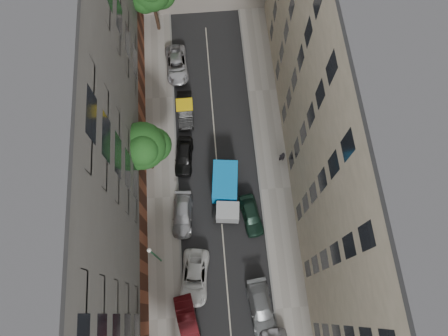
{
  "coord_description": "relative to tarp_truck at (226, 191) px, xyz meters",
  "views": [
    {
      "loc": [
        -0.46,
        -11.11,
        37.21
      ],
      "look_at": [
        0.49,
        0.37,
        6.0
      ],
      "focal_mm": 32.0,
      "sensor_mm": 36.0,
      "label": 1
    }
  ],
  "objects": [
    {
      "name": "ground",
      "position": [
        -0.6,
        0.27,
        -1.42
      ],
      "size": [
        120.0,
        120.0,
        0.0
      ],
      "primitive_type": "plane",
      "color": "#4C4C49",
      "rests_on": "ground"
    },
    {
      "name": "road_surface",
      "position": [
        -0.6,
        0.27,
        -1.41
      ],
      "size": [
        8.0,
        44.0,
        0.02
      ],
      "primitive_type": "cube",
      "color": "black",
      "rests_on": "ground"
    },
    {
      "name": "sidewalk_left",
      "position": [
        -6.1,
        0.27,
        -1.35
      ],
      "size": [
        3.0,
        44.0,
        0.15
      ],
      "primitive_type": "cube",
      "color": "gray",
      "rests_on": "ground"
    },
    {
      "name": "sidewalk_right",
      "position": [
        4.9,
        0.27,
        -1.35
      ],
      "size": [
        3.0,
        44.0,
        0.15
      ],
      "primitive_type": "cube",
      "color": "gray",
      "rests_on": "ground"
    },
    {
      "name": "building_left",
      "position": [
        -11.6,
        0.27,
        8.58
      ],
      "size": [
        8.0,
        44.0,
        20.0
      ],
      "primitive_type": "cube",
      "color": "#53514D",
      "rests_on": "ground"
    },
    {
      "name": "building_right",
      "position": [
        10.4,
        0.27,
        8.58
      ],
      "size": [
        8.0,
        44.0,
        20.0
      ],
      "primitive_type": "cube",
      "color": "#BDAC93",
      "rests_on": "ground"
    },
    {
      "name": "tarp_truck",
      "position": [
        0.0,
        0.0,
        0.0
      ],
      "size": [
        2.8,
        5.82,
        2.59
      ],
      "rotation": [
        0.0,
        0.0,
        -0.11
      ],
      "color": "black",
      "rests_on": "ground"
    },
    {
      "name": "car_left_1",
      "position": [
        -4.2,
        -11.13,
        -0.69
      ],
      "size": [
        2.32,
        4.69,
        1.48
      ],
      "primitive_type": "imported",
      "rotation": [
        0.0,
        0.0,
        0.17
      ],
      "color": "#4E0F14",
      "rests_on": "ground"
    },
    {
      "name": "car_left_2",
      "position": [
        -3.4,
        -7.53,
        -0.72
      ],
      "size": [
        3.0,
        5.33,
        1.41
      ],
      "primitive_type": "imported",
      "rotation": [
        0.0,
        0.0,
        -0.14
      ],
      "color": "silver",
      "rests_on": "ground"
    },
    {
      "name": "car_left_3",
      "position": [
        -4.2,
        -1.76,
        -0.78
      ],
      "size": [
        2.2,
        4.58,
        1.29
      ],
      "primitive_type": "imported",
      "rotation": [
        0.0,
        0.0,
        -0.09
      ],
      "color": "#AEAEB3",
      "rests_on": "ground"
    },
    {
      "name": "car_left_4",
      "position": [
        -3.79,
        4.14,
        -0.71
      ],
      "size": [
        2.13,
        4.34,
        1.42
      ],
      "primitive_type": "imported",
      "rotation": [
        0.0,
        0.0,
        -0.11
      ],
      "color": "black",
      "rests_on": "ground"
    },
    {
      "name": "car_left_5",
      "position": [
        -3.4,
        9.27,
        -0.71
      ],
      "size": [
        1.52,
        4.32,
        1.42
      ],
      "primitive_type": "imported",
      "rotation": [
        0.0,
        0.0,
        0.0
      ],
      "color": "black",
      "rests_on": "ground"
    },
    {
      "name": "car_left_6",
      "position": [
        -4.05,
        14.87,
        -0.73
      ],
      "size": [
        2.49,
        5.07,
        1.38
      ],
      "primitive_type": "imported",
      "rotation": [
        0.0,
        0.0,
        0.04
      ],
      "color": "#B4B4B9",
      "rests_on": "ground"
    },
    {
      "name": "car_right_1",
      "position": [
        2.2,
        -10.53,
        -0.71
      ],
      "size": [
        2.45,
        5.07,
        1.42
      ],
      "primitive_type": "imported",
      "rotation": [
        0.0,
        0.0,
        0.1
      ],
      "color": "slate",
      "rests_on": "ground"
    },
    {
      "name": "car_right_2",
      "position": [
        2.2,
        -2.33,
        -0.72
      ],
      "size": [
        2.3,
        4.33,
        1.4
      ],
      "primitive_type": "imported",
      "rotation": [
        0.0,
        0.0,
        0.16
      ],
      "color": "#142E21",
      "rests_on": "ground"
    },
    {
      "name": "tree_mid",
      "position": [
        -6.9,
        3.37,
        3.85
      ],
      "size": [
        4.64,
        4.26,
        7.59
      ],
      "color": "#382619",
      "rests_on": "sidewalk_left"
    },
    {
      "name": "lamp_post",
      "position": [
        -6.4,
        -5.72,
        2.68
      ],
      "size": [
        0.36,
        0.36,
        6.41
      ],
      "color": "#1A5E34",
      "rests_on": "sidewalk_left"
    },
    {
      "name": "pedestrian",
      "position": [
        5.8,
        3.18,
        -0.41
      ],
      "size": [
        0.63,
        0.42,
        1.73
      ],
      "primitive_type": "imported",
      "rotation": [
        0.0,
        0.0,
        3.14
      ],
      "color": "black",
      "rests_on": "sidewalk_right"
    }
  ]
}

